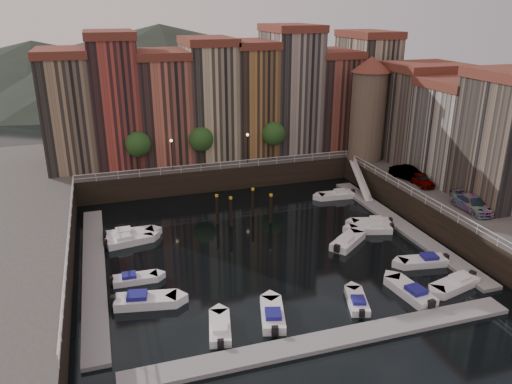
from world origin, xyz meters
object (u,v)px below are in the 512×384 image
object	(u,v)px
gangway	(361,179)
car_c	(472,205)
corner_tower	(368,107)
car_b	(408,174)
boat_left_1	(144,301)
boat_left_3	(128,240)
mooring_pilings	(243,209)
car_a	(421,181)
boat_left_2	(134,279)

from	to	relation	value
gangway	car_c	bearing A→B (deg)	-75.04
corner_tower	car_b	distance (m)	11.47
boat_left_1	boat_left_3	bearing A→B (deg)	102.41
boat_left_3	car_b	distance (m)	33.64
gangway	boat_left_3	distance (m)	30.54
mooring_pilings	car_a	distance (m)	21.27
car_a	mooring_pilings	bearing A→B (deg)	177.88
corner_tower	boat_left_1	size ratio (longest dim) A/B	2.56
gangway	car_a	distance (m)	8.43
corner_tower	mooring_pilings	distance (m)	23.63
corner_tower	car_a	bearing A→B (deg)	-85.50
boat_left_3	car_b	size ratio (longest dim) A/B	1.06
boat_left_1	corner_tower	bearing A→B (deg)	45.26
boat_left_2	car_a	size ratio (longest dim) A/B	1.03
gangway	car_b	bearing A→B (deg)	-54.31
corner_tower	mooring_pilings	xyz separation A→B (m)	(-20.07, -9.09, -8.54)
boat_left_2	gangway	bearing A→B (deg)	26.24
boat_left_2	car_a	xyz separation A→B (m)	(33.76, 6.81, 3.36)
mooring_pilings	boat_left_2	size ratio (longest dim) A/B	1.49
car_c	corner_tower	bearing A→B (deg)	95.62
boat_left_2	car_a	bearing A→B (deg)	12.40
boat_left_1	car_b	bearing A→B (deg)	31.97
car_a	gangway	bearing A→B (deg)	122.92
car_a	car_c	size ratio (longest dim) A/B	0.76
car_b	corner_tower	bearing A→B (deg)	75.67
mooring_pilings	boat_left_3	size ratio (longest dim) A/B	1.21
boat_left_2	mooring_pilings	bearing A→B (deg)	37.72
boat_left_1	boat_left_2	xyz separation A→B (m)	(-0.49, 3.95, -0.09)
gangway	mooring_pilings	distance (m)	17.77
car_a	corner_tower	bearing A→B (deg)	99.74
boat_left_2	car_c	bearing A→B (deg)	-1.34
car_b	car_a	bearing A→B (deg)	-102.29
corner_tower	boat_left_3	distance (m)	35.84
car_c	boat_left_1	bearing A→B (deg)	-173.59
boat_left_3	mooring_pilings	bearing A→B (deg)	-2.81
boat_left_1	car_a	distance (m)	35.12
gangway	boat_left_3	xyz separation A→B (m)	(-29.86, -6.24, -1.54)
boat_left_2	boat_left_3	distance (m)	7.87
boat_left_1	car_b	xyz separation A→B (m)	(33.02, 13.07, 3.38)
gangway	car_c	distance (m)	16.15
gangway	car_b	xyz separation A→B (m)	(3.58, -4.98, 1.87)
gangway	boat_left_3	bearing A→B (deg)	-168.20
corner_tower	car_c	distance (m)	21.05
mooring_pilings	car_c	xyz separation A→B (m)	(21.31, -10.92, 2.11)
corner_tower	boat_left_3	size ratio (longest dim) A/B	2.73
boat_left_1	car_c	xyz separation A→B (m)	(33.58, 2.55, 3.35)
corner_tower	car_b	xyz separation A→B (m)	(0.68, -9.48, -6.41)
mooring_pilings	boat_left_2	xyz separation A→B (m)	(-12.76, -9.52, -1.33)
corner_tower	boat_left_1	bearing A→B (deg)	-145.11
car_a	car_c	bearing A→B (deg)	-82.58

